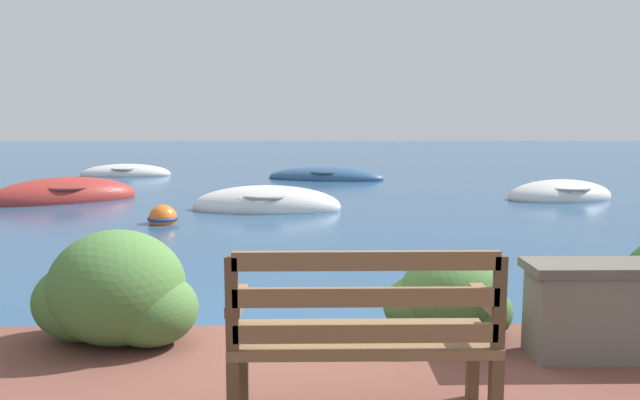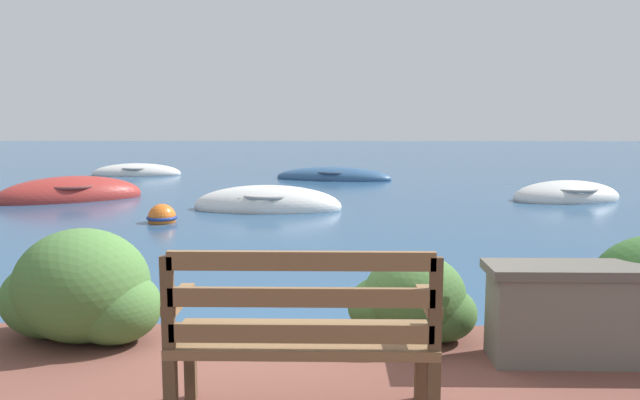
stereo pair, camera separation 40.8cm
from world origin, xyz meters
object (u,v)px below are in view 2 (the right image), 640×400
at_px(park_bench, 303,331).
at_px(rowboat_distant, 137,173).
at_px(rowboat_far, 566,197).
at_px(rowboat_nearest, 268,206).
at_px(mooring_buoy, 162,218).
at_px(rowboat_mid, 71,196).
at_px(rowboat_outer, 333,178).

distance_m(park_bench, rowboat_distant, 16.66).
height_order(rowboat_far, rowboat_distant, rowboat_far).
xyz_separation_m(rowboat_nearest, rowboat_far, (6.20, 1.44, -0.00)).
relative_size(rowboat_far, mooring_buoy, 5.13).
distance_m(park_bench, rowboat_mid, 11.43).
bearing_deg(park_bench, mooring_buoy, 108.87).
xyz_separation_m(park_bench, rowboat_far, (5.13, 10.20, -0.64)).
distance_m(rowboat_mid, rowboat_far, 10.54).
xyz_separation_m(rowboat_nearest, rowboat_distant, (-4.66, 6.88, -0.01)).
xyz_separation_m(rowboat_mid, mooring_buoy, (2.71, -2.81, 0.01)).
bearing_deg(mooring_buoy, rowboat_outer, 68.07).
xyz_separation_m(rowboat_far, mooring_buoy, (-7.82, -2.95, 0.02)).
height_order(rowboat_outer, rowboat_distant, rowboat_distant).
bearing_deg(rowboat_distant, rowboat_nearest, -60.09).
xyz_separation_m(rowboat_mid, rowboat_far, (10.54, 0.14, -0.01)).
bearing_deg(rowboat_mid, park_bench, -92.93).
bearing_deg(rowboat_outer, park_bench, -78.99).
relative_size(rowboat_mid, rowboat_outer, 0.92).
relative_size(park_bench, rowboat_nearest, 0.46).
distance_m(rowboat_far, rowboat_outer, 6.49).
bearing_deg(rowboat_distant, rowboat_outer, -15.68).
bearing_deg(mooring_buoy, rowboat_far, 20.68).
bearing_deg(mooring_buoy, park_bench, -69.61).
relative_size(rowboat_nearest, rowboat_outer, 0.84).
height_order(rowboat_nearest, rowboat_mid, rowboat_mid).
height_order(park_bench, rowboat_distant, park_bench).
bearing_deg(park_bench, rowboat_far, 61.79).
height_order(rowboat_distant, mooring_buoy, rowboat_distant).
distance_m(park_bench, rowboat_far, 11.43).
relative_size(rowboat_far, rowboat_outer, 0.77).
bearing_deg(rowboat_far, rowboat_outer, 125.59).
bearing_deg(park_bench, rowboat_outer, 87.70).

